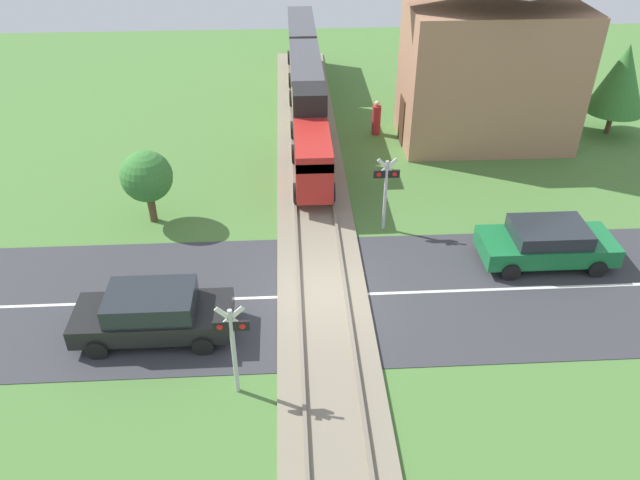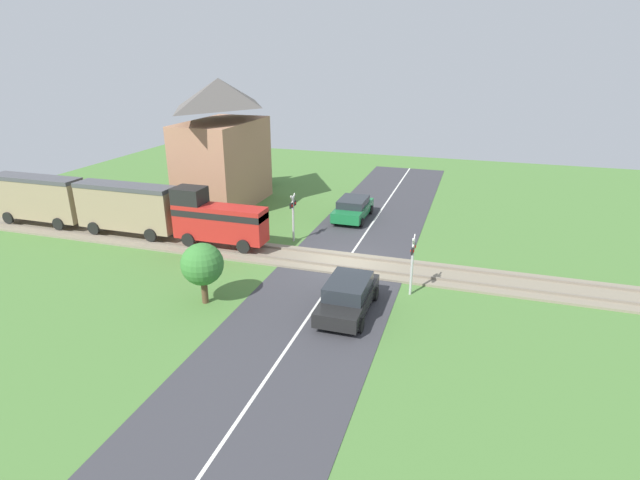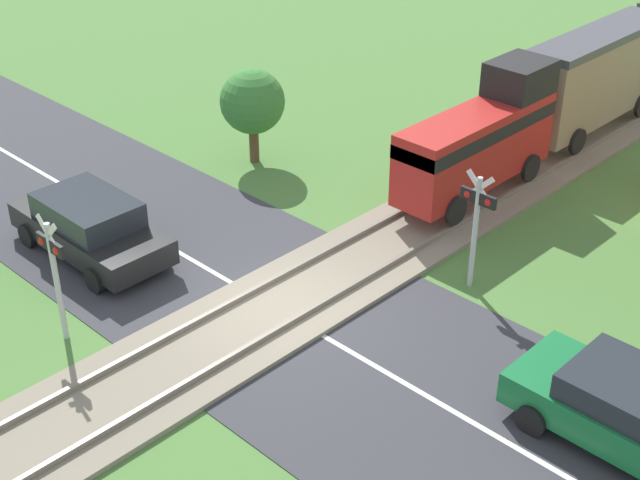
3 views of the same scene
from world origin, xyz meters
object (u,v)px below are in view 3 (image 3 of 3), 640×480
at_px(train, 605,72).
at_px(car_far_side, 635,413).
at_px(crossing_signal_west_approach, 53,263).
at_px(crossing_signal_east_approach, 477,214).
at_px(car_near_crossing, 90,225).

relative_size(train, car_far_side, 4.19).
bearing_deg(crossing_signal_west_approach, crossing_signal_east_approach, 57.05).
bearing_deg(train, crossing_signal_west_approach, -97.87).
bearing_deg(crossing_signal_west_approach, car_far_side, 27.57).
height_order(train, crossing_signal_west_approach, train).
distance_m(train, car_far_side, 14.47).
xyz_separation_m(train, crossing_signal_west_approach, (-2.42, -17.51, -0.05)).
height_order(car_near_crossing, crossing_signal_east_approach, crossing_signal_east_approach).
distance_m(train, car_near_crossing, 16.01).
distance_m(car_near_crossing, crossing_signal_east_approach, 9.00).
xyz_separation_m(car_far_side, crossing_signal_east_approach, (-5.07, 2.30, 1.08)).
distance_m(train, crossing_signal_west_approach, 17.67).
xyz_separation_m(train, car_far_side, (7.49, -12.33, -1.13)).
bearing_deg(car_far_side, crossing_signal_east_approach, 155.65).
relative_size(car_far_side, crossing_signal_east_approach, 1.54).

